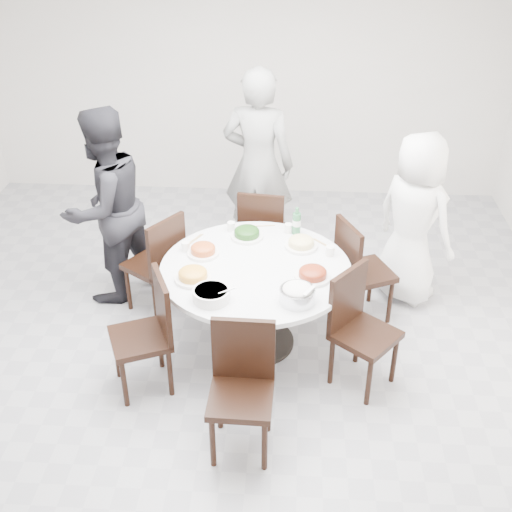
# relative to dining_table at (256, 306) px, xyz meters

# --- Properties ---
(floor) EXTENTS (6.00, 6.00, 0.01)m
(floor) POSITION_rel_dining_table_xyz_m (-0.31, -0.03, -0.38)
(floor) COLOR #A0A0A5
(floor) RESTS_ON ground
(wall_back) EXTENTS (6.00, 0.01, 2.80)m
(wall_back) POSITION_rel_dining_table_xyz_m (-0.31, 2.97, 1.02)
(wall_back) COLOR silver
(wall_back) RESTS_ON ground
(dining_table) EXTENTS (1.50, 1.50, 0.75)m
(dining_table) POSITION_rel_dining_table_xyz_m (0.00, 0.00, 0.00)
(dining_table) COLOR white
(dining_table) RESTS_ON floor
(chair_ne) EXTENTS (0.56, 0.56, 0.95)m
(chair_ne) POSITION_rel_dining_table_xyz_m (0.91, 0.44, 0.10)
(chair_ne) COLOR black
(chair_ne) RESTS_ON floor
(chair_n) EXTENTS (0.47, 0.47, 0.95)m
(chair_n) POSITION_rel_dining_table_xyz_m (0.01, 1.06, 0.10)
(chair_n) COLOR black
(chair_n) RESTS_ON floor
(chair_nw) EXTENTS (0.58, 0.58, 0.95)m
(chair_nw) POSITION_rel_dining_table_xyz_m (-0.92, 0.46, 0.10)
(chair_nw) COLOR black
(chair_nw) RESTS_ON floor
(chair_sw) EXTENTS (0.55, 0.55, 0.95)m
(chair_sw) POSITION_rel_dining_table_xyz_m (-0.82, -0.57, 0.10)
(chair_sw) COLOR black
(chair_sw) RESTS_ON floor
(chair_s) EXTENTS (0.43, 0.43, 0.95)m
(chair_s) POSITION_rel_dining_table_xyz_m (-0.03, -1.14, 0.10)
(chair_s) COLOR black
(chair_s) RESTS_ON floor
(chair_se) EXTENTS (0.59, 0.59, 0.95)m
(chair_se) POSITION_rel_dining_table_xyz_m (0.84, -0.43, 0.10)
(chair_se) COLOR black
(chair_se) RESTS_ON floor
(diner_right) EXTENTS (0.90, 0.90, 1.58)m
(diner_right) POSITION_rel_dining_table_xyz_m (1.34, 0.80, 0.41)
(diner_right) COLOR white
(diner_right) RESTS_ON floor
(diner_middle) EXTENTS (0.76, 0.57, 1.91)m
(diner_middle) POSITION_rel_dining_table_xyz_m (-0.07, 1.52, 0.58)
(diner_middle) COLOR black
(diner_middle) RESTS_ON floor
(diner_left) EXTENTS (1.04, 1.09, 1.78)m
(diner_left) POSITION_rel_dining_table_xyz_m (-1.35, 0.67, 0.51)
(diner_left) COLOR black
(diner_left) RESTS_ON floor
(dish_greens) EXTENTS (0.27, 0.27, 0.07)m
(dish_greens) POSITION_rel_dining_table_xyz_m (-0.10, 0.46, 0.41)
(dish_greens) COLOR white
(dish_greens) RESTS_ON dining_table
(dish_pale) EXTENTS (0.27, 0.27, 0.07)m
(dish_pale) POSITION_rel_dining_table_xyz_m (0.35, 0.32, 0.41)
(dish_pale) COLOR white
(dish_pale) RESTS_ON dining_table
(dish_orange) EXTENTS (0.25, 0.25, 0.07)m
(dish_orange) POSITION_rel_dining_table_xyz_m (-0.43, 0.16, 0.41)
(dish_orange) COLOR white
(dish_orange) RESTS_ON dining_table
(dish_redbrown) EXTENTS (0.27, 0.27, 0.07)m
(dish_redbrown) POSITION_rel_dining_table_xyz_m (0.44, -0.14, 0.41)
(dish_redbrown) COLOR white
(dish_redbrown) RESTS_ON dining_table
(dish_tofu) EXTENTS (0.28, 0.28, 0.07)m
(dish_tofu) POSITION_rel_dining_table_xyz_m (-0.46, -0.21, 0.41)
(dish_tofu) COLOR white
(dish_tofu) RESTS_ON dining_table
(rice_bowl) EXTENTS (0.26, 0.26, 0.11)m
(rice_bowl) POSITION_rel_dining_table_xyz_m (0.33, -0.45, 0.43)
(rice_bowl) COLOR silver
(rice_bowl) RESTS_ON dining_table
(soup_bowl) EXTENTS (0.27, 0.27, 0.08)m
(soup_bowl) POSITION_rel_dining_table_xyz_m (-0.29, -0.46, 0.42)
(soup_bowl) COLOR white
(soup_bowl) RESTS_ON dining_table
(beverage_bottle) EXTENTS (0.07, 0.07, 0.24)m
(beverage_bottle) POSITION_rel_dining_table_xyz_m (0.31, 0.55, 0.50)
(beverage_bottle) COLOR #2A6B3D
(beverage_bottle) RESTS_ON dining_table
(tea_cups) EXTENTS (0.07, 0.07, 0.08)m
(tea_cups) POSITION_rel_dining_table_xyz_m (-0.03, 0.62, 0.42)
(tea_cups) COLOR white
(tea_cups) RESTS_ON dining_table
(chopsticks) EXTENTS (0.24, 0.04, 0.01)m
(chopsticks) POSITION_rel_dining_table_xyz_m (0.02, 0.66, 0.38)
(chopsticks) COLOR tan
(chopsticks) RESTS_ON dining_table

